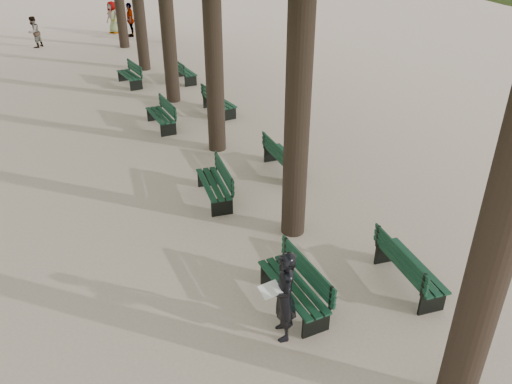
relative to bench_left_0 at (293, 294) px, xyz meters
name	(u,v)px	position (x,y,z in m)	size (l,w,h in m)	color
ground	(295,341)	(-0.37, -0.80, -0.27)	(120.00, 120.00, 0.00)	#BEA790
bench_left_0	(293,294)	(0.00, 0.00, 0.00)	(0.63, 1.82, 0.92)	black
bench_left_1	(214,190)	(0.00, 4.25, 0.00)	(0.76, 1.85, 0.92)	black
bench_left_2	(161,120)	(0.00, 9.60, 0.00)	(0.66, 1.83, 0.92)	black
bench_left_3	(130,79)	(0.00, 14.90, 0.00)	(0.80, 1.86, 0.92)	black
bench_right_0	(408,274)	(2.27, -0.37, 0.00)	(0.77, 1.85, 0.92)	black
bench_right_1	(284,163)	(2.27, 4.95, 0.00)	(0.65, 1.82, 0.92)	black
bench_right_2	(219,106)	(2.27, 10.15, 0.00)	(0.78, 1.85, 0.92)	black
bench_right_3	(184,75)	(2.27, 14.55, 0.00)	(0.68, 1.83, 0.92)	black
man_with_map	(284,297)	(-0.48, -0.58, 0.55)	(0.67, 0.72, 1.65)	black
pedestrian_a	(34,32)	(-3.28, 24.05, 0.54)	(0.79, 0.32, 1.62)	#262628
pedestrian_c	(130,20)	(2.06, 24.86, 0.68)	(1.12, 0.38, 1.91)	#262628
pedestrian_b	(166,26)	(3.61, 22.55, 0.60)	(1.13, 0.35, 1.75)	#262628
pedestrian_d	(113,17)	(1.29, 26.30, 0.65)	(0.91, 0.37, 1.85)	#262628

